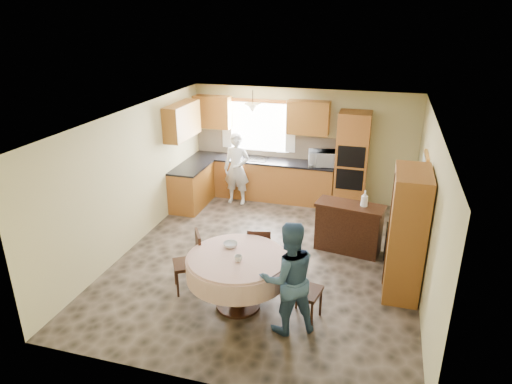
{
  "coord_description": "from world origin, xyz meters",
  "views": [
    {
      "loc": [
        1.74,
        -6.8,
        4.05
      ],
      "look_at": [
        -0.3,
        0.3,
        1.11
      ],
      "focal_mm": 32.0,
      "sensor_mm": 36.0,
      "label": 1
    }
  ],
  "objects": [
    {
      "name": "floor",
      "position": [
        0.0,
        0.0,
        0.0
      ],
      "size": [
        5.0,
        6.0,
        0.01
      ],
      "primitive_type": "cube",
      "color": "brown",
      "rests_on": "ground"
    },
    {
      "name": "ceiling",
      "position": [
        0.0,
        0.0,
        2.5
      ],
      "size": [
        5.0,
        6.0,
        0.01
      ],
      "primitive_type": "cube",
      "color": "white",
      "rests_on": "wall_back"
    },
    {
      "name": "wall_back",
      "position": [
        0.0,
        3.0,
        1.25
      ],
      "size": [
        5.0,
        0.02,
        2.5
      ],
      "primitive_type": "cube",
      "color": "#C4BA7D",
      "rests_on": "floor"
    },
    {
      "name": "wall_front",
      "position": [
        0.0,
        -3.0,
        1.25
      ],
      "size": [
        5.0,
        0.02,
        2.5
      ],
      "primitive_type": "cube",
      "color": "#C4BA7D",
      "rests_on": "floor"
    },
    {
      "name": "wall_left",
      "position": [
        -2.5,
        0.0,
        1.25
      ],
      "size": [
        0.02,
        6.0,
        2.5
      ],
      "primitive_type": "cube",
      "color": "#C4BA7D",
      "rests_on": "floor"
    },
    {
      "name": "wall_right",
      "position": [
        2.5,
        0.0,
        1.25
      ],
      "size": [
        0.02,
        6.0,
        2.5
      ],
      "primitive_type": "cube",
      "color": "#C4BA7D",
      "rests_on": "floor"
    },
    {
      "name": "window",
      "position": [
        -1.0,
        2.98,
        1.6
      ],
      "size": [
        1.4,
        0.03,
        1.1
      ],
      "primitive_type": "cube",
      "color": "white",
      "rests_on": "wall_back"
    },
    {
      "name": "curtain_left",
      "position": [
        -1.75,
        2.93,
        1.65
      ],
      "size": [
        0.22,
        0.02,
        1.15
      ],
      "primitive_type": "cube",
      "color": "white",
      "rests_on": "wall_back"
    },
    {
      "name": "curtain_right",
      "position": [
        -0.25,
        2.93,
        1.65
      ],
      "size": [
        0.22,
        0.02,
        1.15
      ],
      "primitive_type": "cube",
      "color": "white",
      "rests_on": "wall_back"
    },
    {
      "name": "base_cab_back",
      "position": [
        -0.85,
        2.7,
        0.44
      ],
      "size": [
        3.3,
        0.6,
        0.88
      ],
      "primitive_type": "cube",
      "color": "#AD622E",
      "rests_on": "floor"
    },
    {
      "name": "counter_back",
      "position": [
        -0.85,
        2.7,
        0.9
      ],
      "size": [
        3.3,
        0.64,
        0.04
      ],
      "primitive_type": "cube",
      "color": "black",
      "rests_on": "base_cab_back"
    },
    {
      "name": "base_cab_left",
      "position": [
        -2.2,
        1.8,
        0.44
      ],
      "size": [
        0.6,
        1.2,
        0.88
      ],
      "primitive_type": "cube",
      "color": "#AD622E",
      "rests_on": "floor"
    },
    {
      "name": "counter_left",
      "position": [
        -2.2,
        1.8,
        0.9
      ],
      "size": [
        0.64,
        1.2,
        0.04
      ],
      "primitive_type": "cube",
      "color": "black",
      "rests_on": "base_cab_left"
    },
    {
      "name": "backsplash",
      "position": [
        -0.85,
        2.99,
        1.18
      ],
      "size": [
        3.3,
        0.02,
        0.55
      ],
      "primitive_type": "cube",
      "color": "beige",
      "rests_on": "wall_back"
    },
    {
      "name": "wall_cab_left",
      "position": [
        -2.05,
        2.83,
        1.91
      ],
      "size": [
        0.85,
        0.33,
        0.72
      ],
      "primitive_type": "cube",
      "color": "#AE782B",
      "rests_on": "wall_back"
    },
    {
      "name": "wall_cab_right",
      "position": [
        0.15,
        2.83,
        1.91
      ],
      "size": [
        0.9,
        0.33,
        0.72
      ],
      "primitive_type": "cube",
      "color": "#AE782B",
      "rests_on": "wall_back"
    },
    {
      "name": "wall_cab_side",
      "position": [
        -2.33,
        1.8,
        1.91
      ],
      "size": [
        0.33,
        1.2,
        0.72
      ],
      "primitive_type": "cube",
      "color": "#AE782B",
      "rests_on": "wall_left"
    },
    {
      "name": "oven_tower",
      "position": [
        1.15,
        2.69,
        1.06
      ],
      "size": [
        0.66,
        0.62,
        2.12
      ],
      "primitive_type": "cube",
      "color": "#AD622E",
      "rests_on": "floor"
    },
    {
      "name": "oven_upper",
      "position": [
        1.15,
        2.38,
        1.25
      ],
      "size": [
        0.56,
        0.01,
        0.45
      ],
      "primitive_type": "cube",
      "color": "black",
      "rests_on": "oven_tower"
    },
    {
      "name": "oven_lower",
      "position": [
        1.15,
        2.38,
        0.75
      ],
      "size": [
        0.56,
        0.01,
        0.45
      ],
      "primitive_type": "cube",
      "color": "black",
      "rests_on": "oven_tower"
    },
    {
      "name": "pendant",
      "position": [
        -1.0,
        2.5,
        2.12
      ],
      "size": [
        0.36,
        0.36,
        0.18
      ],
      "primitive_type": "cone",
      "rotation": [
        3.14,
        0.0,
        0.0
      ],
      "color": "beige",
      "rests_on": "ceiling"
    },
    {
      "name": "sideboard",
      "position": [
        1.31,
        0.69,
        0.42
      ],
      "size": [
        1.25,
        0.68,
        0.84
      ],
      "primitive_type": "cube",
      "rotation": [
        0.0,
        0.0,
        -0.17
      ],
      "color": "#391E0F",
      "rests_on": "floor"
    },
    {
      "name": "space_heater",
      "position": [
        2.18,
        0.62,
        0.31
      ],
      "size": [
        0.44,
        0.31,
        0.61
      ],
      "primitive_type": "cube",
      "rotation": [
        0.0,
        0.0,
        0.0
      ],
      "color": "black",
      "rests_on": "floor"
    },
    {
      "name": "cupboard",
      "position": [
        2.22,
        -0.35,
        0.97
      ],
      "size": [
        0.51,
        1.02,
        1.94
      ],
      "primitive_type": "cube",
      "color": "#AD622E",
      "rests_on": "floor"
    },
    {
      "name": "dining_table",
      "position": [
        -0.06,
        -1.47,
        0.65
      ],
      "size": [
        1.46,
        1.46,
        0.84
      ],
      "color": "#391E0F",
      "rests_on": "floor"
    },
    {
      "name": "chair_left",
      "position": [
        -0.88,
        -1.21,
        0.52
      ],
      "size": [
        0.56,
        0.56,
        0.95
      ],
      "rotation": [
        0.0,
        0.0,
        -1.03
      ],
      "color": "#391E0F",
      "rests_on": "floor"
    },
    {
      "name": "chair_back",
      "position": [
        0.03,
        -0.64,
        0.49
      ],
      "size": [
        0.46,
        0.46,
        0.9
      ],
      "rotation": [
        0.0,
        0.0,
        3.35
      ],
      "color": "#391E0F",
      "rests_on": "floor"
    },
    {
      "name": "chair_right",
      "position": [
        0.84,
        -1.48,
        0.54
      ],
      "size": [
        0.5,
        0.5,
        0.98
      ],
      "rotation": [
        0.0,
        0.0,
        1.38
      ],
      "color": "#391E0F",
      "rests_on": "floor"
    },
    {
      "name": "framed_picture",
      "position": [
        2.47,
        0.94,
        1.58
      ],
      "size": [
        0.06,
        0.64,
        0.53
      ],
      "color": "gold",
      "rests_on": "wall_right"
    },
    {
      "name": "microwave",
      "position": [
        0.52,
        2.65,
        1.08
      ],
      "size": [
        0.65,
        0.5,
        0.32
      ],
      "primitive_type": "imported",
      "rotation": [
        0.0,
        0.0,
        0.2
      ],
      "color": "silver",
      "rests_on": "counter_back"
    },
    {
      "name": "person_sink",
      "position": [
        -1.3,
        2.26,
        0.8
      ],
      "size": [
        0.59,
        0.38,
        1.6
      ],
      "primitive_type": "imported",
      "rotation": [
        0.0,
        0.0,
        0.0
      ],
      "color": "silver",
      "rests_on": "floor"
    },
    {
      "name": "person_dining",
      "position": [
        0.73,
        -1.76,
        0.79
      ],
      "size": [
        0.97,
        0.9,
        1.59
      ],
      "primitive_type": "imported",
      "rotation": [
        0.0,
        0.0,
        3.65
      ],
      "color": "#38587B",
      "rests_on": "floor"
    },
    {
      "name": "bowl_sideboard",
      "position": [
        1.09,
        0.69,
        0.87
      ],
      "size": [
        0.27,
        0.27,
        0.05
      ],
      "primitive_type": "imported",
      "rotation": [
        0.0,
        0.0,
        0.4
      ],
      "color": "#B2B2B2",
      "rests_on": "sideboard"
    },
    {
      "name": "bottle_sideboard",
      "position": [
        1.54,
        0.69,
        1.01
      ],
      "size": [
        0.14,
        0.14,
        0.33
      ],
      "primitive_type": "imported",
      "rotation": [
        0.0,
        0.0,
        0.06
      ],
      "color": "silver",
      "rests_on": "sideboard"
    },
    {
      "name": "cup_table",
      "position": [
        -0.01,
        -1.6,
        0.88
      ],
      "size": [
        0.15,
        0.15,
        0.09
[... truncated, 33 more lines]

